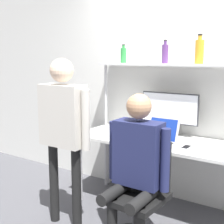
{
  "coord_description": "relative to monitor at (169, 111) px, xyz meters",
  "views": [
    {
      "loc": [
        1.2,
        -2.55,
        1.64
      ],
      "look_at": [
        -0.38,
        -0.16,
        1.13
      ],
      "focal_mm": 50.0,
      "sensor_mm": 36.0,
      "label": 1
    }
  ],
  "objects": [
    {
      "name": "cell_phone",
      "position": [
        0.34,
        -0.36,
        -0.27
      ],
      "size": [
        0.07,
        0.15,
        0.01
      ],
      "color": "silver",
      "rests_on": "desk"
    },
    {
      "name": "person_seated",
      "position": [
        0.13,
        -0.97,
        -0.26
      ],
      "size": [
        0.57,
        0.46,
        1.34
      ],
      "color": "black",
      "rests_on": "ground_plane"
    },
    {
      "name": "monitor",
      "position": [
        0.0,
        0.0,
        0.0
      ],
      "size": [
        0.65,
        0.19,
        0.47
      ],
      "color": "#333338",
      "rests_on": "desk"
    },
    {
      "name": "office_chair",
      "position": [
        0.13,
        -0.92,
        -0.77
      ],
      "size": [
        0.56,
        0.56,
        0.93
      ],
      "color": "black",
      "rests_on": "ground_plane"
    },
    {
      "name": "laptop",
      "position": [
        0.05,
        -0.3,
        -0.21
      ],
      "size": [
        0.33,
        0.26,
        0.25
      ],
      "color": "#BCBCC1",
      "rests_on": "desk"
    },
    {
      "name": "bottle_green",
      "position": [
        -0.59,
        -0.0,
        0.6
      ],
      "size": [
        0.07,
        0.07,
        0.21
      ],
      "color": "#2D8C3F",
      "rests_on": "shelf_unit"
    },
    {
      "name": "desk",
      "position": [
        0.13,
        -0.22,
        -0.35
      ],
      "size": [
        2.07,
        0.71,
        0.78
      ],
      "color": "silver",
      "rests_on": "ground_plane"
    },
    {
      "name": "shelf_unit",
      "position": [
        0.13,
        -0.0,
        0.31
      ],
      "size": [
        1.97,
        0.26,
        1.56
      ],
      "color": "silver",
      "rests_on": "ground_plane"
    },
    {
      "name": "wall_back",
      "position": [
        0.13,
        0.16,
        0.29
      ],
      "size": [
        8.0,
        0.06,
        2.7
      ],
      "color": "silver",
      "rests_on": "ground_plane"
    },
    {
      "name": "bottle_amber",
      "position": [
        0.3,
        -0.0,
        0.63
      ],
      "size": [
        0.09,
        0.09,
        0.29
      ],
      "color": "gold",
      "rests_on": "shelf_unit"
    },
    {
      "name": "person_standing",
      "position": [
        -0.63,
        -1.02,
        -0.02
      ],
      "size": [
        0.61,
        0.22,
        1.62
      ],
      "color": "black",
      "rests_on": "ground_plane"
    },
    {
      "name": "bottle_purple",
      "position": [
        -0.07,
        -0.0,
        0.61
      ],
      "size": [
        0.07,
        0.07,
        0.25
      ],
      "color": "#593372",
      "rests_on": "shelf_unit"
    }
  ]
}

